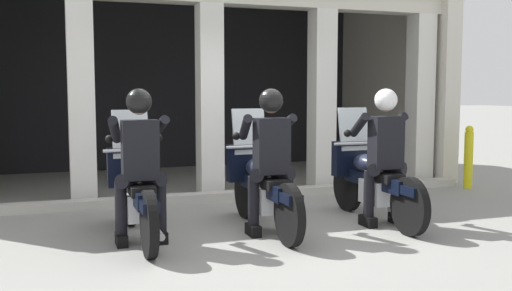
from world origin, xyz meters
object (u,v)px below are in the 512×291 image
Objects in this scene: motorcycle_center at (262,185)px; bollard_kerbside at (468,157)px; police_officer_center at (270,149)px; police_officer_right at (384,145)px; motorcycle_left at (137,191)px; police_officer_left at (140,153)px; motorcycle_right at (371,179)px.

bollard_kerbside is (4.04, 1.47, -0.00)m from motorcycle_center.
police_officer_right is at bearing -3.47° from police_officer_center.
police_officer_center is at bearing 173.90° from police_officer_right.
motorcycle_left is at bearing -165.43° from bollard_kerbside.
motorcycle_left is 0.52m from police_officer_left.
police_officer_left is 2.82m from motorcycle_right.
police_officer_left reaches higher than motorcycle_center.
police_officer_center is 4.43m from bollard_kerbside.
motorcycle_right is at bearing -150.51° from bollard_kerbside.
police_officer_center reaches higher than bollard_kerbside.
motorcycle_left is at bearing 167.53° from police_officer_right.
police_officer_right is at bearing -8.51° from police_officer_left.
police_officer_right is at bearing -14.31° from motorcycle_left.
motorcycle_left is 1.50m from police_officer_center.
police_officer_left is 0.78× the size of motorcycle_right.
police_officer_right is (1.39, -0.31, 0.44)m from motorcycle_center.
motorcycle_center is 4.30m from bollard_kerbside.
motorcycle_center is 1.29× the size of police_officer_right.
bollard_kerbside is (5.44, 1.41, -0.00)m from motorcycle_left.
motorcycle_left is at bearing 173.33° from motorcycle_right.
motorcycle_left is 1.00× the size of motorcycle_center.
police_officer_left is at bearing -173.01° from motorcycle_center.
police_officer_right is at bearing -14.95° from motorcycle_center.
bollard_kerbside is (5.44, 1.70, -0.44)m from police_officer_left.
motorcycle_center is (1.39, -0.06, 0.00)m from motorcycle_left.
motorcycle_left and motorcycle_center have the same top height.
motorcycle_right is 2.03× the size of bollard_kerbside.
motorcycle_left is 1.29× the size of police_officer_right.
motorcycle_right is (2.78, -0.09, 0.00)m from motorcycle_left.
police_officer_center is at bearing -174.54° from motorcycle_right.
police_officer_left is 1.00× the size of police_officer_right.
police_officer_left is at bearing 175.40° from police_officer_center.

